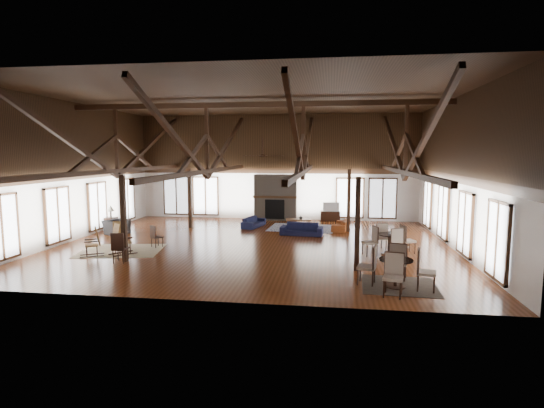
# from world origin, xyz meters

# --- Properties ---
(floor) EXTENTS (16.00, 16.00, 0.00)m
(floor) POSITION_xyz_m (0.00, 0.00, 0.00)
(floor) COLOR #632E14
(floor) RESTS_ON ground
(ceiling) EXTENTS (16.00, 14.00, 0.02)m
(ceiling) POSITION_xyz_m (0.00, 0.00, 6.00)
(ceiling) COLOR black
(ceiling) RESTS_ON wall_back
(wall_back) EXTENTS (16.00, 0.02, 6.00)m
(wall_back) POSITION_xyz_m (0.00, 7.00, 3.00)
(wall_back) COLOR white
(wall_back) RESTS_ON floor
(wall_front) EXTENTS (16.00, 0.02, 6.00)m
(wall_front) POSITION_xyz_m (0.00, -7.00, 3.00)
(wall_front) COLOR white
(wall_front) RESTS_ON floor
(wall_left) EXTENTS (0.02, 14.00, 6.00)m
(wall_left) POSITION_xyz_m (-8.00, 0.00, 3.00)
(wall_left) COLOR white
(wall_left) RESTS_ON floor
(wall_right) EXTENTS (0.02, 14.00, 6.00)m
(wall_right) POSITION_xyz_m (8.00, 0.00, 3.00)
(wall_right) COLOR white
(wall_right) RESTS_ON floor
(roof_truss) EXTENTS (15.60, 14.07, 3.14)m
(roof_truss) POSITION_xyz_m (0.00, 0.00, 4.03)
(roof_truss) COLOR black
(roof_truss) RESTS_ON wall_back
(post_grid) EXTENTS (8.16, 7.16, 3.05)m
(post_grid) POSITION_xyz_m (0.00, 0.00, 1.52)
(post_grid) COLOR black
(post_grid) RESTS_ON floor
(fireplace) EXTENTS (2.50, 0.69, 2.60)m
(fireplace) POSITION_xyz_m (0.00, 6.67, 1.29)
(fireplace) COLOR #685D4F
(fireplace) RESTS_ON floor
(ceiling_fan) EXTENTS (1.60, 1.60, 0.75)m
(ceiling_fan) POSITION_xyz_m (0.50, -1.00, 3.73)
(ceiling_fan) COLOR black
(ceiling_fan) RESTS_ON roof_truss
(sofa_navy_front) EXTENTS (2.02, 0.94, 0.57)m
(sofa_navy_front) POSITION_xyz_m (1.82, 2.26, 0.29)
(sofa_navy_front) COLOR #131534
(sofa_navy_front) RESTS_ON floor
(sofa_navy_left) EXTENTS (1.85, 1.08, 0.51)m
(sofa_navy_left) POSITION_xyz_m (-0.81, 4.17, 0.25)
(sofa_navy_left) COLOR #131736
(sofa_navy_left) RESTS_ON floor
(sofa_orange) EXTENTS (1.81, 0.97, 0.50)m
(sofa_orange) POSITION_xyz_m (3.66, 3.93, 0.25)
(sofa_orange) COLOR brown
(sofa_orange) RESTS_ON floor
(coffee_table) EXTENTS (1.34, 0.84, 0.48)m
(coffee_table) POSITION_xyz_m (1.52, 4.07, 0.42)
(coffee_table) COLOR brown
(coffee_table) RESTS_ON floor
(vase) EXTENTS (0.22, 0.22, 0.19)m
(vase) POSITION_xyz_m (1.65, 3.98, 0.58)
(vase) COLOR #B2B2B2
(vase) RESTS_ON coffee_table
(armchair) EXTENTS (1.29, 1.23, 0.66)m
(armchair) POSITION_xyz_m (-6.91, 1.37, 0.33)
(armchair) COLOR #28282B
(armchair) RESTS_ON floor
(side_table_lamp) EXTENTS (0.49, 0.49, 1.26)m
(side_table_lamp) POSITION_xyz_m (-7.60, 2.15, 0.47)
(side_table_lamp) COLOR black
(side_table_lamp) RESTS_ON floor
(rocking_chair_a) EXTENTS (0.71, 0.96, 1.11)m
(rocking_chair_a) POSITION_xyz_m (-5.22, -1.51, 0.52)
(rocking_chair_a) COLOR olive
(rocking_chair_a) RESTS_ON floor
(rocking_chair_b) EXTENTS (0.98, 1.02, 1.19)m
(rocking_chair_b) POSITION_xyz_m (-4.69, -2.56, 0.56)
(rocking_chair_b) COLOR olive
(rocking_chair_b) RESTS_ON floor
(rocking_chair_c) EXTENTS (0.94, 0.80, 1.08)m
(rocking_chair_c) POSITION_xyz_m (-5.54, -2.84, 0.51)
(rocking_chair_c) COLOR olive
(rocking_chair_c) RESTS_ON floor
(side_chair_a) EXTENTS (0.54, 0.54, 0.92)m
(side_chair_a) POSITION_xyz_m (-3.89, -1.19, 0.53)
(side_chair_a) COLOR black
(side_chair_a) RESTS_ON floor
(side_chair_b) EXTENTS (0.47, 0.47, 1.09)m
(side_chair_b) POSITION_xyz_m (-4.10, -3.74, 0.63)
(side_chair_b) COLOR black
(side_chair_b) RESTS_ON floor
(cafe_table_near) EXTENTS (2.23, 2.23, 1.14)m
(cafe_table_near) POSITION_xyz_m (5.00, -5.15, 0.57)
(cafe_table_near) COLOR black
(cafe_table_near) RESTS_ON floor
(cafe_table_far) EXTENTS (2.10, 2.10, 1.08)m
(cafe_table_far) POSITION_xyz_m (5.34, -1.07, 0.54)
(cafe_table_far) COLOR black
(cafe_table_far) RESTS_ON floor
(cup_near) EXTENTS (0.11, 0.11, 0.09)m
(cup_near) POSITION_xyz_m (4.95, -5.17, 0.87)
(cup_near) COLOR #B2B2B2
(cup_near) RESTS_ON cafe_table_near
(cup_far) EXTENTS (0.16, 0.16, 0.10)m
(cup_far) POSITION_xyz_m (5.36, -1.08, 0.83)
(cup_far) COLOR #B2B2B2
(cup_far) RESTS_ON cafe_table_far
(tv_console) EXTENTS (1.08, 0.41, 0.54)m
(tv_console) POSITION_xyz_m (3.13, 6.75, 0.27)
(tv_console) COLOR black
(tv_console) RESTS_ON floor
(television) EXTENTS (0.91, 0.18, 0.52)m
(television) POSITION_xyz_m (3.16, 6.75, 0.80)
(television) COLOR #B2B2B2
(television) RESTS_ON tv_console
(rug_tan) EXTENTS (3.38, 2.86, 0.01)m
(rug_tan) POSITION_xyz_m (-4.96, -1.93, 0.01)
(rug_tan) COLOR #CCB48D
(rug_tan) RESTS_ON floor
(rug_navy) EXTENTS (3.45, 2.69, 0.01)m
(rug_navy) POSITION_xyz_m (1.70, 4.13, 0.01)
(rug_navy) COLOR #1B224D
(rug_navy) RESTS_ON floor
(rug_dark) EXTENTS (2.19, 2.01, 0.01)m
(rug_dark) POSITION_xyz_m (5.13, -4.99, 0.01)
(rug_dark) COLOR black
(rug_dark) RESTS_ON floor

